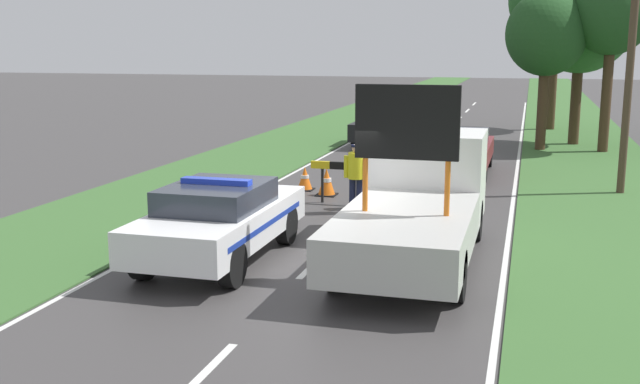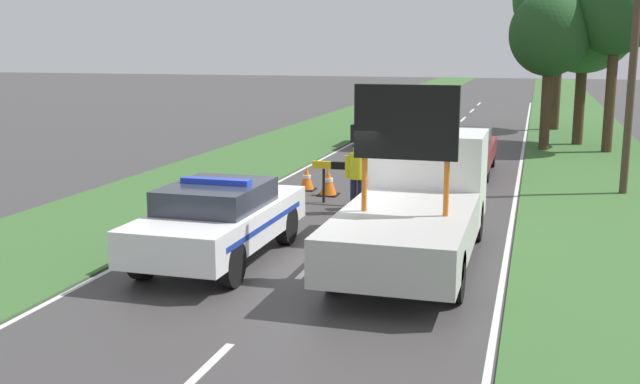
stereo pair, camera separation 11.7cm
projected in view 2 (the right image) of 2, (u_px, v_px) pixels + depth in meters
ground_plane at (318, 259)px, 13.77m from camera, size 160.00×160.00×0.00m
lane_markings at (415, 165)px, 24.47m from camera, size 6.74×58.40×0.01m
grass_verge_left at (323, 131)px, 34.15m from camera, size 4.36×120.00×0.03m
grass_verge_right at (582, 140)px, 31.10m from camera, size 4.36×120.00×0.03m
police_car at (220, 219)px, 13.57m from camera, size 1.84×4.63×1.54m
work_truck at (418, 201)px, 13.77m from camera, size 2.16×6.03×3.26m
road_barrier at (369, 170)px, 18.27m from camera, size 2.90×0.08×1.04m
police_officer at (357, 172)px, 17.41m from camera, size 0.59×0.37×1.63m
pedestrian_civilian at (377, 171)px, 17.87m from camera, size 0.56×0.35×1.55m
traffic_cone_near_police at (328, 182)px, 19.58m from camera, size 0.52×0.52×0.72m
traffic_cone_centre_front at (307, 178)px, 20.31m from camera, size 0.46×0.46×0.64m
traffic_cone_near_truck at (399, 196)px, 18.08m from camera, size 0.42×0.42×0.59m
traffic_cone_behind_barrier at (408, 206)px, 16.80m from camera, size 0.46×0.46×0.64m
queued_car_wagon_maroon at (463, 150)px, 22.93m from camera, size 1.80×4.69×1.33m
queued_car_sedan_black at (387, 125)px, 29.55m from camera, size 1.87×4.59×1.50m
roadside_tree_near_left at (550, 35)px, 27.19m from camera, size 2.94×2.94×5.84m
roadside_tree_near_right at (616, 14)px, 26.48m from camera, size 2.84×2.84×6.50m
roadside_tree_mid_right at (585, 15)px, 28.59m from camera, size 4.23×4.23×7.24m
utility_pole at (633, 61)px, 19.10m from camera, size 1.20×0.20×6.73m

